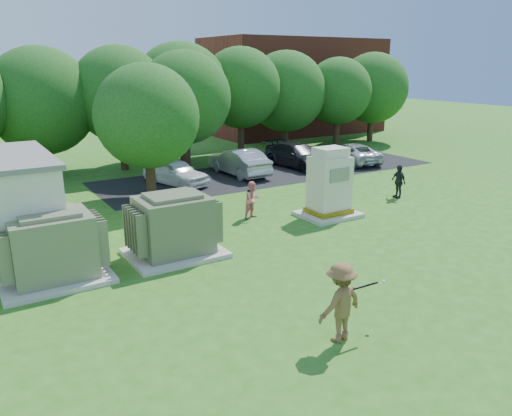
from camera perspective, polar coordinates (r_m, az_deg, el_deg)
ground at (r=14.36m, az=8.50°, el=-8.84°), size 120.00×120.00×0.00m
brick_building at (r=45.44m, az=4.24°, el=13.71°), size 15.00×8.00×8.00m
parking_strip at (r=28.67m, az=1.96°, el=4.14°), size 20.00×6.00×0.01m
transformer_left at (r=15.35m, az=-22.26°, el=-4.32°), size 3.00×2.40×2.07m
transformer_right at (r=16.25m, az=-9.38°, el=-2.15°), size 3.00×2.40×2.07m
generator_cabinet at (r=20.31m, az=8.37°, el=2.42°), size 2.32×1.90×2.83m
picnic_table at (r=19.94m, az=-7.43°, el=-0.06°), size 1.80×1.35×0.77m
batter at (r=11.44m, az=9.63°, el=-10.59°), size 1.27×0.81×1.86m
person_at_picnic at (r=19.97m, az=-0.39°, el=0.94°), size 0.85×0.73×1.52m
person_walking_right at (r=23.95m, az=15.97°, el=2.94°), size 0.51×0.95×1.55m
car_white at (r=25.85m, az=-9.17°, el=4.07°), size 2.71×4.16×1.32m
car_silver_a at (r=27.77m, az=-1.94°, el=5.28°), size 1.64×4.52×1.48m
car_dark at (r=29.98m, az=4.79°, el=6.00°), size 2.35×5.01×1.41m
car_silver_b at (r=31.69m, az=10.80°, el=6.17°), size 2.67×4.70×1.24m
batting_equipment at (r=11.68m, az=12.25°, el=-8.72°), size 1.36×0.28×0.24m
tree_row at (r=30.20m, az=-11.97°, el=12.38°), size 41.30×13.30×7.30m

